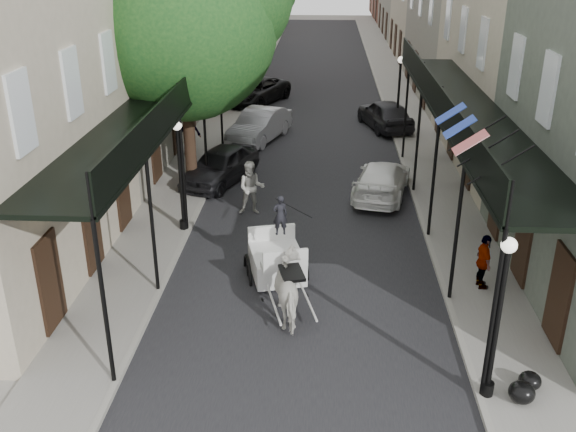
# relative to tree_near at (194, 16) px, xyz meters

# --- Properties ---
(ground) EXTENTS (140.00, 140.00, 0.00)m
(ground) POSITION_rel_tree_near_xyz_m (4.20, -10.18, -6.49)
(ground) COLOR gray
(ground) RESTS_ON ground
(road) EXTENTS (8.00, 90.00, 0.01)m
(road) POSITION_rel_tree_near_xyz_m (4.20, 9.82, -6.48)
(road) COLOR black
(road) RESTS_ON ground
(sidewalk_left) EXTENTS (2.20, 90.00, 0.12)m
(sidewalk_left) POSITION_rel_tree_near_xyz_m (-0.80, 9.82, -6.43)
(sidewalk_left) COLOR gray
(sidewalk_left) RESTS_ON ground
(sidewalk_right) EXTENTS (2.20, 90.00, 0.12)m
(sidewalk_right) POSITION_rel_tree_near_xyz_m (9.20, 9.82, -6.43)
(sidewalk_right) COLOR gray
(sidewalk_right) RESTS_ON ground
(building_row_left) EXTENTS (5.00, 80.00, 10.50)m
(building_row_left) POSITION_rel_tree_near_xyz_m (-4.40, 19.82, -1.24)
(building_row_left) COLOR #B3A68F
(building_row_left) RESTS_ON ground
(building_row_right) EXTENTS (5.00, 80.00, 10.50)m
(building_row_right) POSITION_rel_tree_near_xyz_m (12.80, 19.82, -1.24)
(building_row_right) COLOR gray
(building_row_right) RESTS_ON ground
(gallery_left) EXTENTS (2.20, 18.05, 4.88)m
(gallery_left) POSITION_rel_tree_near_xyz_m (-0.59, -3.20, -2.44)
(gallery_left) COLOR black
(gallery_left) RESTS_ON sidewalk_left
(gallery_right) EXTENTS (2.20, 18.05, 4.88)m
(gallery_right) POSITION_rel_tree_near_xyz_m (8.99, -3.20, -2.44)
(gallery_right) COLOR black
(gallery_right) RESTS_ON sidewalk_right
(tree_near) EXTENTS (7.31, 6.80, 9.63)m
(tree_near) POSITION_rel_tree_near_xyz_m (0.00, 0.00, 0.00)
(tree_near) COLOR #382619
(tree_near) RESTS_ON sidewalk_left
(lamppost_right_near) EXTENTS (0.32, 0.32, 3.71)m
(lamppost_right_near) POSITION_rel_tree_near_xyz_m (8.30, -12.18, -4.44)
(lamppost_right_near) COLOR black
(lamppost_right_near) RESTS_ON sidewalk_right
(lamppost_left) EXTENTS (0.32, 0.32, 3.71)m
(lamppost_left) POSITION_rel_tree_near_xyz_m (0.10, -4.18, -4.44)
(lamppost_left) COLOR black
(lamppost_left) RESTS_ON sidewalk_left
(lamppost_right_far) EXTENTS (0.32, 0.32, 3.71)m
(lamppost_right_far) POSITION_rel_tree_near_xyz_m (8.30, 7.82, -4.44)
(lamppost_right_far) COLOR black
(lamppost_right_far) RESTS_ON sidewalk_right
(horse) EXTENTS (1.37, 2.13, 1.66)m
(horse) POSITION_rel_tree_near_xyz_m (3.99, -9.23, -5.66)
(horse) COLOR silver
(horse) RESTS_ON ground
(carriage) EXTENTS (2.09, 2.72, 2.78)m
(carriage) POSITION_rel_tree_near_xyz_m (3.33, -6.72, -5.41)
(carriage) COLOR black
(carriage) RESTS_ON ground
(pedestrian_walking) EXTENTS (1.00, 0.80, 1.94)m
(pedestrian_walking) POSITION_rel_tree_near_xyz_m (2.20, -2.52, -5.52)
(pedestrian_walking) COLOR #A6A59C
(pedestrian_walking) RESTS_ON ground
(pedestrian_sidewalk_left) EXTENTS (1.46, 1.36, 1.98)m
(pedestrian_sidewalk_left) POSITION_rel_tree_near_xyz_m (-1.35, 3.84, -5.38)
(pedestrian_sidewalk_left) COLOR gray
(pedestrian_sidewalk_left) RESTS_ON sidewalk_left
(pedestrian_sidewalk_right) EXTENTS (0.46, 0.96, 1.59)m
(pedestrian_sidewalk_right) POSITION_rel_tree_near_xyz_m (9.16, -7.57, -5.57)
(pedestrian_sidewalk_right) COLOR gray
(pedestrian_sidewalk_right) RESTS_ON sidewalk_right
(car_left_near) EXTENTS (3.11, 4.57, 1.44)m
(car_left_near) POSITION_rel_tree_near_xyz_m (0.60, 0.52, -5.77)
(car_left_near) COLOR black
(car_left_near) RESTS_ON ground
(car_left_mid) EXTENTS (2.97, 4.86, 1.51)m
(car_left_mid) POSITION_rel_tree_near_xyz_m (1.60, 6.31, -5.73)
(car_left_mid) COLOR #A0A0A6
(car_left_mid) RESTS_ON ground
(car_left_far) EXTENTS (4.35, 5.76, 1.45)m
(car_left_far) POSITION_rel_tree_near_xyz_m (0.60, 13.82, -5.76)
(car_left_far) COLOR black
(car_left_far) RESTS_ON ground
(car_right_near) EXTENTS (2.72, 4.74, 1.29)m
(car_right_near) POSITION_rel_tree_near_xyz_m (6.93, -0.51, -5.84)
(car_right_near) COLOR white
(car_right_near) RESTS_ON ground
(car_right_far) EXTENTS (2.94, 4.77, 1.52)m
(car_right_far) POSITION_rel_tree_near_xyz_m (7.80, 8.82, -5.73)
(car_right_far) COLOR black
(car_right_far) RESTS_ON ground
(trash_bags) EXTENTS (0.82, 0.97, 0.47)m
(trash_bags) POSITION_rel_tree_near_xyz_m (9.08, -12.20, -6.15)
(trash_bags) COLOR black
(trash_bags) RESTS_ON sidewalk_right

